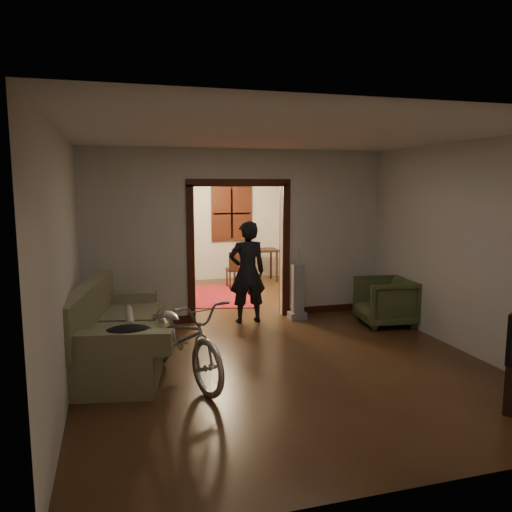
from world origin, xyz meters
name	(u,v)px	position (x,y,z in m)	size (l,w,h in m)	color
floor	(251,330)	(0.00, 0.00, 0.00)	(5.00, 8.50, 0.01)	#351E10
ceiling	(250,146)	(0.00, 0.00, 2.80)	(5.00, 8.50, 0.01)	white
wall_back	(202,220)	(0.00, 4.25, 1.40)	(5.00, 0.02, 2.80)	beige
wall_left	(75,246)	(-2.50, 0.00, 1.40)	(0.02, 8.50, 2.80)	beige
wall_right	(397,235)	(2.50, 0.00, 1.40)	(0.02, 8.50, 2.80)	beige
partition_wall	(238,235)	(0.00, 0.75, 1.40)	(5.00, 0.14, 2.80)	beige
door_casing	(239,253)	(0.00, 0.75, 1.10)	(1.74, 0.20, 2.32)	#35150C
far_window	(232,214)	(0.70, 4.21, 1.55)	(0.98, 0.06, 1.28)	black
chandelier	(217,178)	(0.00, 2.50, 2.35)	(0.24, 0.24, 0.24)	#FFE0A5
light_switch	(299,243)	(1.05, 0.68, 1.25)	(0.08, 0.01, 0.12)	silver
sofa	(122,325)	(-1.93, -1.00, 0.51)	(1.01, 2.24, 1.03)	#676946
rolled_paper	(129,317)	(-1.83, -0.70, 0.53)	(0.11, 0.11, 0.85)	beige
jacket	(128,332)	(-1.88, -1.91, 0.68)	(0.52, 0.39, 0.15)	black
bicycle	(182,337)	(-1.27, -1.65, 0.49)	(0.66, 1.88, 0.99)	silver
armchair	(385,301)	(2.15, -0.31, 0.38)	(0.81, 0.84, 0.76)	#44502D
vacuum	(298,292)	(0.92, 0.40, 0.46)	(0.28, 0.23, 0.93)	gray
person	(247,272)	(0.07, 0.45, 0.83)	(0.61, 0.40, 1.66)	black
oriental_rug	(219,295)	(0.01, 2.45, 0.01)	(1.59, 2.09, 0.02)	maroon
locker	(139,243)	(-1.48, 3.73, 0.98)	(0.98, 0.54, 1.96)	#263922
globe	(137,198)	(-1.48, 3.73, 1.94)	(0.26, 0.26, 0.26)	#1E5972
desk	(255,266)	(1.14, 3.71, 0.37)	(0.99, 0.56, 0.73)	black
desk_chair	(235,269)	(0.52, 3.13, 0.41)	(0.36, 0.36, 0.81)	black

